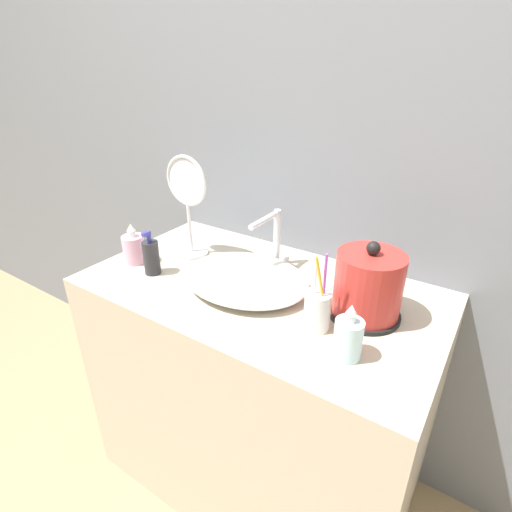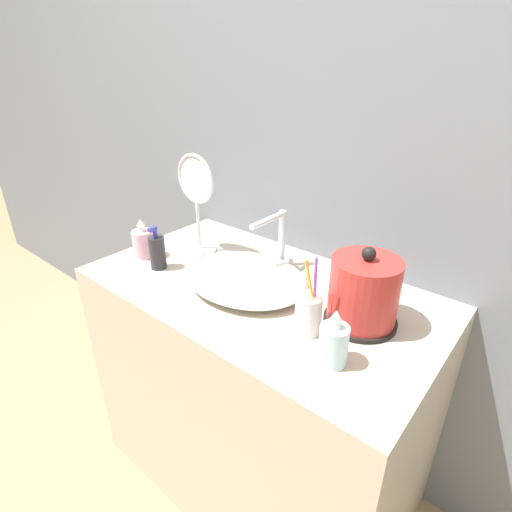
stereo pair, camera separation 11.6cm
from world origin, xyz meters
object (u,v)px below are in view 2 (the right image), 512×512
Objects in this scene: toothbrush_cup at (308,313)px; mouthwash_bottle at (143,243)px; electric_kettle at (363,294)px; shampoo_bottle at (333,344)px; vanity_mirror at (197,198)px; lotion_bottle at (157,252)px; faucet at (279,237)px.

toothbrush_cup reaches higher than mouthwash_bottle.
mouthwash_bottle is (-0.67, -0.00, -0.00)m from toothbrush_cup.
electric_kettle reaches higher than shampoo_bottle.
vanity_mirror reaches higher than electric_kettle.
mouthwash_bottle is 0.40× the size of vanity_mirror.
lotion_bottle is at bearing -11.70° from mouthwash_bottle.
shampoo_bottle reaches higher than mouthwash_bottle.
toothbrush_cup reaches higher than faucet.
faucet is 1.38× the size of mouthwash_bottle.
faucet is 0.40m from lotion_bottle.
electric_kettle is 1.00× the size of toothbrush_cup.
lotion_bottle reaches higher than shampoo_bottle.
vanity_mirror is (0.11, 0.15, 0.14)m from mouthwash_bottle.
mouthwash_bottle is at bearing -150.58° from faucet.
mouthwash_bottle is (-0.11, 0.02, -0.01)m from lotion_bottle.
shampoo_bottle is at bearing -82.88° from electric_kettle.
toothbrush_cup reaches higher than lotion_bottle.
electric_kettle is 0.76m from mouthwash_bottle.
toothbrush_cup is 1.56× the size of mouthwash_bottle.
vanity_mirror reaches higher than toothbrush_cup.
lotion_bottle is 0.67m from shampoo_bottle.
lotion_bottle is 0.11m from mouthwash_bottle.
electric_kettle and toothbrush_cup have the same top height.
vanity_mirror is at bearing 164.58° from toothbrush_cup.
toothbrush_cup is at bearing 150.16° from shampoo_bottle.
vanity_mirror is at bearing 87.78° from lotion_bottle.
vanity_mirror is at bearing 53.43° from mouthwash_bottle.
lotion_bottle is at bearing -139.98° from faucet.
shampoo_bottle is 1.02× the size of mouthwash_bottle.
vanity_mirror reaches higher than lotion_bottle.
vanity_mirror is (-0.66, 0.21, 0.14)m from shampoo_bottle.
electric_kettle is 0.65m from vanity_mirror.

